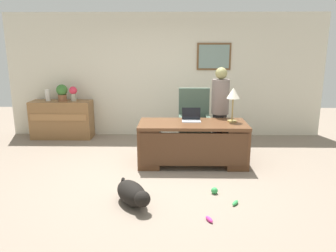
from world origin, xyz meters
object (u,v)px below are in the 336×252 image
(desk_lamp, at_px, (233,95))
(dog_toy_ball, at_px, (214,191))
(dog_toy_plush, at_px, (235,203))
(dog_lying, at_px, (133,194))
(vase_with_flowers, at_px, (73,93))
(dog_toy_bone, at_px, (209,219))
(armchair, at_px, (194,123))
(person_standing, at_px, (220,111))
(vase_empty, at_px, (48,95))
(credenza, at_px, (62,119))
(laptop, at_px, (191,118))
(potted_plant, at_px, (62,92))
(desk, at_px, (193,142))

(desk_lamp, relative_size, dog_toy_ball, 6.32)
(dog_toy_ball, height_order, dog_toy_plush, dog_toy_ball)
(dog_lying, distance_m, dog_toy_plush, 1.33)
(vase_with_flowers, height_order, dog_toy_bone, vase_with_flowers)
(dog_toy_bone, distance_m, dog_toy_plush, 0.57)
(armchair, relative_size, person_standing, 0.73)
(vase_empty, bearing_deg, dog_lying, -55.08)
(dog_toy_bone, relative_size, dog_toy_plush, 0.96)
(dog_lying, relative_size, dog_toy_ball, 7.31)
(person_standing, bearing_deg, credenza, 161.94)
(laptop, distance_m, dog_toy_plush, 1.89)
(armchair, bearing_deg, dog_toy_ball, -85.27)
(desk_lamp, xyz_separation_m, vase_with_flowers, (-3.18, 1.55, -0.18))
(dog_toy_ball, bearing_deg, armchair, 94.73)
(vase_with_flowers, relative_size, dog_toy_bone, 2.22)
(armchair, xyz_separation_m, potted_plant, (-2.83, 0.76, 0.51))
(laptop, xyz_separation_m, dog_toy_bone, (0.12, -2.08, -0.76))
(dog_toy_ball, bearing_deg, vase_empty, 139.46)
(dog_toy_ball, xyz_separation_m, dog_toy_plush, (0.23, -0.32, -0.02))
(person_standing, bearing_deg, armchair, 144.30)
(vase_empty, height_order, dog_toy_plush, vase_empty)
(credenza, relative_size, dog_toy_plush, 8.88)
(potted_plant, bearing_deg, dog_toy_bone, -51.48)
(potted_plant, height_order, dog_toy_bone, potted_plant)
(credenza, height_order, dog_toy_bone, credenza)
(desk, bearing_deg, dog_toy_ball, -78.10)
(laptop, height_order, desk_lamp, desk_lamp)
(desk, relative_size, person_standing, 1.12)
(dog_toy_plush, bearing_deg, vase_with_flowers, 133.42)
(desk, xyz_separation_m, vase_with_flowers, (-2.51, 1.66, 0.61))
(armchair, bearing_deg, potted_plant, 164.96)
(vase_empty, xyz_separation_m, dog_toy_plush, (3.55, -3.16, -0.93))
(dog_lying, bearing_deg, person_standing, 56.97)
(laptop, xyz_separation_m, vase_empty, (-3.05, 1.50, 0.16))
(desk_lamp, xyz_separation_m, vase_empty, (-3.75, 1.55, -0.24))
(vase_with_flowers, bearing_deg, laptop, -31.10)
(person_standing, bearing_deg, dog_toy_ball, -99.08)
(person_standing, bearing_deg, dog_lying, -123.03)
(person_standing, height_order, dog_lying, person_standing)
(vase_empty, relative_size, dog_toy_ball, 2.72)
(potted_plant, distance_m, dog_toy_bone, 4.68)
(dog_toy_bone, bearing_deg, laptop, 93.27)
(person_standing, distance_m, vase_empty, 3.76)
(credenza, xyz_separation_m, dog_toy_plush, (3.27, -3.16, -0.39))
(potted_plant, bearing_deg, dog_toy_ball, -43.42)
(dog_toy_bone, xyz_separation_m, dog_toy_plush, (0.38, 0.42, 0.00))
(laptop, xyz_separation_m, desk_lamp, (0.70, -0.05, 0.40))
(desk, bearing_deg, vase_with_flowers, 146.45)
(desk, bearing_deg, desk_lamp, 9.71)
(desk_lamp, bearing_deg, credenza, 155.96)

